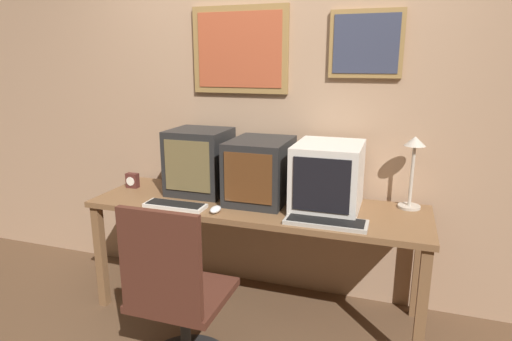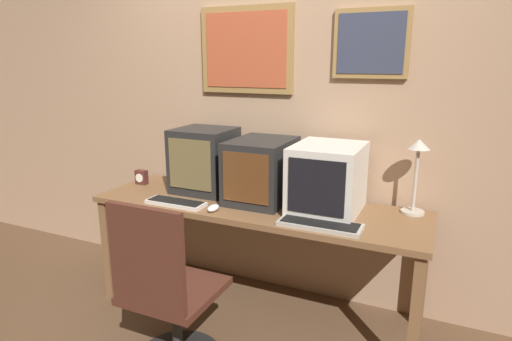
{
  "view_description": "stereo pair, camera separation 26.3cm",
  "coord_description": "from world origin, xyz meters",
  "px_view_note": "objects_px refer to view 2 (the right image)",
  "views": [
    {
      "loc": [
        0.82,
        -1.64,
        1.62
      ],
      "look_at": [
        0.0,
        0.78,
        0.96
      ],
      "focal_mm": 30.0,
      "sensor_mm": 36.0,
      "label": 1
    },
    {
      "loc": [
        1.06,
        -1.55,
        1.62
      ],
      "look_at": [
        0.0,
        0.78,
        0.96
      ],
      "focal_mm": 30.0,
      "sensor_mm": 36.0,
      "label": 2
    }
  ],
  "objects_px": {
    "monitor_center": "(261,170)",
    "desk_clock": "(141,177)",
    "keyboard_side": "(320,224)",
    "mouse_near_keyboard": "(213,208)",
    "monitor_left": "(204,160)",
    "office_chair": "(167,301)",
    "desk_lamp": "(417,163)",
    "monitor_right": "(327,178)",
    "keyboard_main": "(176,203)"
  },
  "relations": [
    {
      "from": "keyboard_main",
      "to": "monitor_left",
      "type": "bearing_deg",
      "value": 88.26
    },
    {
      "from": "monitor_right",
      "to": "keyboard_side",
      "type": "height_order",
      "value": "monitor_right"
    },
    {
      "from": "keyboard_side",
      "to": "desk_lamp",
      "type": "bearing_deg",
      "value": 44.72
    },
    {
      "from": "keyboard_main",
      "to": "office_chair",
      "type": "relative_size",
      "value": 0.4
    },
    {
      "from": "keyboard_main",
      "to": "desk_clock",
      "type": "xyz_separation_m",
      "value": [
        -0.49,
        0.28,
        0.04
      ]
    },
    {
      "from": "desk_clock",
      "to": "desk_lamp",
      "type": "relative_size",
      "value": 0.23
    },
    {
      "from": "mouse_near_keyboard",
      "to": "desk_lamp",
      "type": "xyz_separation_m",
      "value": [
        1.09,
        0.46,
        0.29
      ]
    },
    {
      "from": "keyboard_main",
      "to": "monitor_center",
      "type": "bearing_deg",
      "value": 34.2
    },
    {
      "from": "desk_lamp",
      "to": "monitor_center",
      "type": "bearing_deg",
      "value": -170.93
    },
    {
      "from": "monitor_right",
      "to": "keyboard_side",
      "type": "relative_size",
      "value": 1.03
    },
    {
      "from": "monitor_center",
      "to": "mouse_near_keyboard",
      "type": "xyz_separation_m",
      "value": [
        -0.17,
        -0.31,
        -0.18
      ]
    },
    {
      "from": "monitor_right",
      "to": "desk_lamp",
      "type": "distance_m",
      "value": 0.52
    },
    {
      "from": "desk_clock",
      "to": "office_chair",
      "type": "distance_m",
      "value": 1.15
    },
    {
      "from": "monitor_center",
      "to": "desk_clock",
      "type": "distance_m",
      "value": 0.95
    },
    {
      "from": "monitor_right",
      "to": "mouse_near_keyboard",
      "type": "bearing_deg",
      "value": -154.94
    },
    {
      "from": "mouse_near_keyboard",
      "to": "keyboard_side",
      "type": "bearing_deg",
      "value": 1.95
    },
    {
      "from": "mouse_near_keyboard",
      "to": "desk_clock",
      "type": "distance_m",
      "value": 0.82
    },
    {
      "from": "keyboard_side",
      "to": "office_chair",
      "type": "relative_size",
      "value": 0.47
    },
    {
      "from": "desk_lamp",
      "to": "monitor_right",
      "type": "bearing_deg",
      "value": -160.55
    },
    {
      "from": "keyboard_main",
      "to": "mouse_near_keyboard",
      "type": "bearing_deg",
      "value": -1.15
    },
    {
      "from": "monitor_left",
      "to": "monitor_right",
      "type": "height_order",
      "value": "monitor_left"
    },
    {
      "from": "mouse_near_keyboard",
      "to": "desk_clock",
      "type": "relative_size",
      "value": 1.0
    },
    {
      "from": "desk_lamp",
      "to": "office_chair",
      "type": "relative_size",
      "value": 0.46
    },
    {
      "from": "desk_clock",
      "to": "desk_lamp",
      "type": "distance_m",
      "value": 1.88
    },
    {
      "from": "keyboard_main",
      "to": "mouse_near_keyboard",
      "type": "distance_m",
      "value": 0.27
    },
    {
      "from": "mouse_near_keyboard",
      "to": "office_chair",
      "type": "height_order",
      "value": "office_chair"
    },
    {
      "from": "desk_clock",
      "to": "desk_lamp",
      "type": "bearing_deg",
      "value": 5.17
    },
    {
      "from": "keyboard_side",
      "to": "mouse_near_keyboard",
      "type": "height_order",
      "value": "mouse_near_keyboard"
    },
    {
      "from": "keyboard_side",
      "to": "mouse_near_keyboard",
      "type": "xyz_separation_m",
      "value": [
        -0.65,
        -0.02,
        0.01
      ]
    },
    {
      "from": "office_chair",
      "to": "desk_clock",
      "type": "bearing_deg",
      "value": 134.69
    },
    {
      "from": "keyboard_main",
      "to": "mouse_near_keyboard",
      "type": "xyz_separation_m",
      "value": [
        0.27,
        -0.01,
        0.01
      ]
    },
    {
      "from": "mouse_near_keyboard",
      "to": "desk_clock",
      "type": "bearing_deg",
      "value": 159.49
    },
    {
      "from": "desk_clock",
      "to": "monitor_center",
      "type": "bearing_deg",
      "value": 1.32
    },
    {
      "from": "keyboard_main",
      "to": "desk_lamp",
      "type": "relative_size",
      "value": 0.87
    },
    {
      "from": "monitor_left",
      "to": "desk_lamp",
      "type": "xyz_separation_m",
      "value": [
        1.35,
        0.11,
        0.09
      ]
    },
    {
      "from": "monitor_right",
      "to": "keyboard_side",
      "type": "bearing_deg",
      "value": -81.46
    },
    {
      "from": "monitor_right",
      "to": "keyboard_main",
      "type": "bearing_deg",
      "value": -162.39
    },
    {
      "from": "keyboard_main",
      "to": "keyboard_side",
      "type": "xyz_separation_m",
      "value": [
        0.93,
        0.02,
        0.0
      ]
    },
    {
      "from": "monitor_left",
      "to": "office_chair",
      "type": "relative_size",
      "value": 0.45
    },
    {
      "from": "mouse_near_keyboard",
      "to": "desk_lamp",
      "type": "relative_size",
      "value": 0.23
    },
    {
      "from": "monitor_left",
      "to": "keyboard_main",
      "type": "distance_m",
      "value": 0.39
    },
    {
      "from": "desk_clock",
      "to": "office_chair",
      "type": "height_order",
      "value": "office_chair"
    },
    {
      "from": "monitor_center",
      "to": "mouse_near_keyboard",
      "type": "height_order",
      "value": "monitor_center"
    },
    {
      "from": "monitor_center",
      "to": "desk_clock",
      "type": "relative_size",
      "value": 4.51
    },
    {
      "from": "monitor_center",
      "to": "desk_lamp",
      "type": "distance_m",
      "value": 0.93
    },
    {
      "from": "monitor_right",
      "to": "office_chair",
      "type": "xyz_separation_m",
      "value": [
        -0.62,
        -0.77,
        -0.54
      ]
    },
    {
      "from": "monitor_center",
      "to": "desk_clock",
      "type": "xyz_separation_m",
      "value": [
        -0.94,
        -0.02,
        -0.15
      ]
    },
    {
      "from": "monitor_left",
      "to": "keyboard_main",
      "type": "height_order",
      "value": "monitor_left"
    },
    {
      "from": "desk_clock",
      "to": "office_chair",
      "type": "relative_size",
      "value": 0.11
    },
    {
      "from": "keyboard_side",
      "to": "keyboard_main",
      "type": "bearing_deg",
      "value": -178.96
    }
  ]
}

